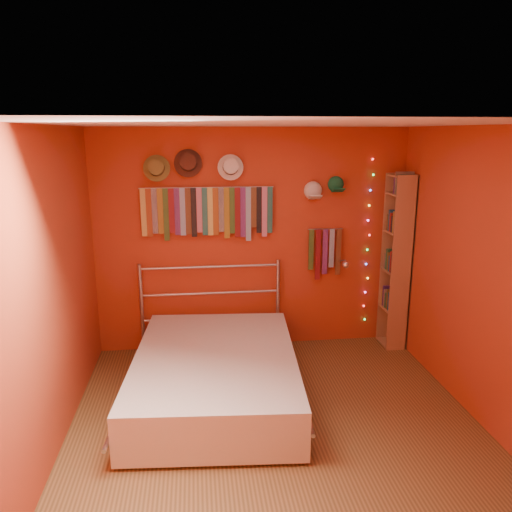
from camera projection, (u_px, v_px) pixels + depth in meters
name	position (u px, v px, depth m)	size (l,w,h in m)	color
ground	(276.00, 427.00, 4.24)	(3.50, 3.50, 0.00)	brown
back_wall	(253.00, 241.00, 5.63)	(3.50, 0.02, 2.50)	#AD461B
right_wall	(485.00, 279.00, 4.15)	(0.02, 3.50, 2.50)	#AD461B
left_wall	(48.00, 296.00, 3.73)	(0.02, 3.50, 2.50)	#AD461B
ceiling	(280.00, 124.00, 3.64)	(3.50, 3.50, 0.02)	white
tie_rack	(208.00, 211.00, 5.42)	(1.45, 0.03, 0.60)	#B2B2B7
small_tie_rack	(325.00, 250.00, 5.69)	(0.40, 0.03, 0.59)	#B2B2B7
fedora_olive	(156.00, 168.00, 5.21)	(0.28, 0.15, 0.28)	olive
fedora_brown	(188.00, 163.00, 5.24)	(0.30, 0.16, 0.29)	#472419
fedora_white	(231.00, 167.00, 5.30)	(0.28, 0.15, 0.27)	white
cap_white	(313.00, 191.00, 5.52)	(0.19, 0.24, 0.19)	white
cap_green	(336.00, 184.00, 5.53)	(0.18, 0.23, 0.18)	#186C3F
fairy_lights	(368.00, 242.00, 5.76)	(0.06, 0.02, 1.92)	#FF3333
reading_lamp	(345.00, 264.00, 5.56)	(0.08, 0.33, 0.10)	#B2B2B7
bookshelf	(399.00, 261.00, 5.67)	(0.25, 0.34, 2.00)	#AB734D
bed	(216.00, 374.00, 4.67)	(1.73, 2.21, 1.04)	#B2B2B7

